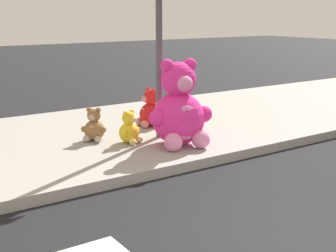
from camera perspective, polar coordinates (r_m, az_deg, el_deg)
sidewalk at (r=8.43m, az=-9.72°, el=-1.60°), size 28.00×4.40×0.15m
sign_pole at (r=7.93m, az=-1.07°, el=10.65°), size 0.56×0.11×3.20m
plush_pink_large at (r=7.59m, az=1.38°, el=1.78°), size 1.05×0.97×1.38m
plush_brown at (r=8.00m, az=-8.81°, el=-0.17°), size 0.40×0.40×0.56m
plush_yellow at (r=7.80m, az=-4.59°, el=-0.46°), size 0.40×0.39×0.54m
plush_red at (r=8.91m, az=-2.16°, el=1.79°), size 0.49×0.55×0.71m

